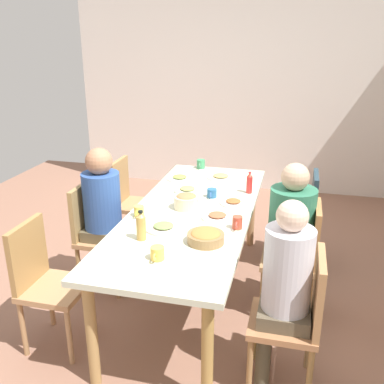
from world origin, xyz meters
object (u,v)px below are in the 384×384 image
(plate_0, at_px, (233,202))
(bottle_0, at_px, (141,226))
(plate_5, at_px, (217,216))
(cup_2, at_px, (212,193))
(dining_table, at_px, (192,219))
(cup_0, at_px, (157,253))
(cup_1, at_px, (139,211))
(plate_4, at_px, (180,178))
(bowl_0, at_px, (186,201))
(cup_4, at_px, (201,164))
(plate_1, at_px, (187,190))
(plate_2, at_px, (164,227))
(bowl_1, at_px, (206,237))
(cup_3, at_px, (237,223))
(chair_5, at_px, (95,230))
(chair_3, at_px, (301,214))
(person_5, at_px, (103,206))
(person_0, at_px, (285,282))
(chair_1, at_px, (130,198))
(person_2, at_px, (290,225))
(chair_4, at_px, (44,278))
(chair_2, at_px, (300,253))
(chair_0, at_px, (298,314))
(bottle_1, at_px, (249,183))
(plate_3, at_px, (221,177))

(plate_0, height_order, bottle_0, bottle_0)
(plate_5, relative_size, cup_2, 2.05)
(dining_table, distance_m, cup_0, 0.81)
(cup_1, bearing_deg, plate_4, 176.17)
(bowl_0, distance_m, cup_4, 1.08)
(plate_1, distance_m, bottle_0, 0.99)
(plate_2, bearing_deg, bowl_1, 68.54)
(cup_3, bearing_deg, plate_2, -75.22)
(dining_table, height_order, chair_5, chair_5)
(cup_4, bearing_deg, cup_0, 5.01)
(chair_3, bearing_deg, cup_0, -28.17)
(plate_0, distance_m, cup_1, 0.77)
(plate_4, bearing_deg, plate_0, 49.39)
(person_5, bearing_deg, plate_1, 124.35)
(person_0, distance_m, plate_4, 1.81)
(chair_1, relative_size, cup_4, 7.69)
(bowl_1, relative_size, cup_4, 2.08)
(person_2, bearing_deg, person_0, -0.18)
(chair_4, height_order, cup_4, chair_4)
(plate_0, height_order, plate_1, same)
(bowl_1, bearing_deg, chair_5, -115.91)
(chair_2, height_order, person_5, person_5)
(dining_table, distance_m, plate_1, 0.44)
(cup_3, bearing_deg, cup_1, -93.26)
(cup_2, xyz_separation_m, bottle_0, (0.89, -0.29, 0.06))
(chair_0, relative_size, plate_0, 4.20)
(person_2, relative_size, plate_4, 5.04)
(person_2, relative_size, person_5, 0.98)
(chair_1, bearing_deg, chair_3, 90.00)
(chair_1, distance_m, plate_1, 0.83)
(chair_5, distance_m, cup_2, 1.02)
(chair_5, relative_size, cup_1, 8.12)
(chair_4, distance_m, bottle_1, 1.80)
(chair_4, xyz_separation_m, plate_1, (-1.19, 0.69, 0.28))
(person_0, distance_m, cup_3, 0.64)
(cup_1, bearing_deg, chair_4, -39.98)
(chair_0, xyz_separation_m, plate_2, (-0.40, -0.94, 0.28))
(chair_0, height_order, plate_5, chair_0)
(chair_1, xyz_separation_m, bottle_1, (0.28, 1.21, 0.35))
(plate_2, xyz_separation_m, bowl_0, (-0.41, 0.06, 0.05))
(chair_3, xyz_separation_m, plate_3, (-0.06, -0.76, 0.28))
(person_2, bearing_deg, person_5, -90.00)
(person_5, distance_m, plate_2, 0.74)
(dining_table, distance_m, cup_3, 0.48)
(chair_4, bearing_deg, cup_2, 139.80)
(chair_1, height_order, cup_0, chair_1)
(cup_0, bearing_deg, plate_4, -169.52)
(cup_2, xyz_separation_m, cup_3, (0.57, 0.30, 0.01))
(chair_0, relative_size, chair_2, 1.00)
(chair_0, height_order, cup_1, chair_0)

